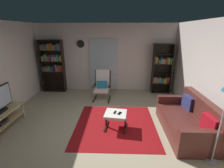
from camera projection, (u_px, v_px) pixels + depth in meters
name	position (u px, v px, depth m)	size (l,w,h in m)	color
ground_plane	(98.00, 130.00, 3.93)	(7.02, 7.02, 0.00)	tan
wall_back	(106.00, 58.00, 6.26)	(5.60, 0.06, 2.60)	silver
wall_right	(221.00, 81.00, 3.43)	(0.06, 6.00, 2.60)	silver
glass_door_panel	(104.00, 65.00, 6.28)	(1.10, 0.01, 2.00)	silver
area_rug	(115.00, 125.00, 4.14)	(2.03, 2.06, 0.01)	maroon
tv_stand	(1.00, 118.00, 3.84)	(0.52, 1.18, 0.48)	tan
bookshelf_near_tv	(53.00, 62.00, 6.16)	(0.87, 0.30, 2.01)	black
bookshelf_near_sofa	(162.00, 69.00, 6.08)	(0.69, 0.30, 1.89)	black
leather_sofa	(188.00, 121.00, 3.75)	(0.91, 1.76, 0.86)	#562620
lounge_armchair	(102.00, 84.00, 5.60)	(0.61, 0.69, 1.02)	black
ottoman	(116.00, 116.00, 3.92)	(0.58, 0.54, 0.41)	white
tv_remote	(115.00, 112.00, 3.91)	(0.04, 0.14, 0.02)	black
cell_phone	(120.00, 113.00, 3.87)	(0.07, 0.14, 0.01)	black
wall_clock	(81.00, 44.00, 6.04)	(0.29, 0.03, 0.29)	silver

